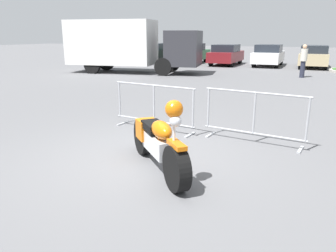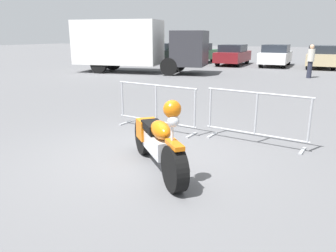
# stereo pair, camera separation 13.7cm
# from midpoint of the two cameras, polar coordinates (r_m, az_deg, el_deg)

# --- Properties ---
(ground_plane) EXTENTS (120.00, 120.00, 0.00)m
(ground_plane) POSITION_cam_midpoint_polar(r_m,az_deg,el_deg) (6.07, -5.11, -5.40)
(ground_plane) COLOR #5B5B5E
(motorcycle) EXTENTS (1.79, 1.75, 1.31)m
(motorcycle) POSITION_cam_midpoint_polar(r_m,az_deg,el_deg) (5.35, -2.55, -2.61)
(motorcycle) COLOR black
(motorcycle) RESTS_ON ground
(crowd_barrier_near) EXTENTS (2.14, 0.66, 1.07)m
(crowd_barrier_near) POSITION_cam_midpoint_polar(r_m,az_deg,el_deg) (7.64, -2.97, 3.39)
(crowd_barrier_near) COLOR #9EA0A5
(crowd_barrier_near) RESTS_ON ground
(crowd_barrier_far) EXTENTS (2.14, 0.66, 1.07)m
(crowd_barrier_far) POSITION_cam_midpoint_polar(r_m,az_deg,el_deg) (6.90, 14.21, 1.58)
(crowd_barrier_far) COLOR #9EA0A5
(crowd_barrier_far) RESTS_ON ground
(box_truck) EXTENTS (7.98, 3.65, 2.98)m
(box_truck) POSITION_cam_midpoint_polar(r_m,az_deg,el_deg) (19.73, -7.47, 13.95)
(box_truck) COLOR silver
(box_truck) RESTS_ON ground
(parked_car_blue) EXTENTS (1.84, 4.35, 1.46)m
(parked_car_blue) POSITION_cam_midpoint_polar(r_m,az_deg,el_deg) (28.61, -8.01, 12.63)
(parked_car_blue) COLOR #284799
(parked_car_blue) RESTS_ON ground
(parked_car_black) EXTENTS (1.88, 4.44, 1.50)m
(parked_car_black) POSITION_cam_midpoint_polar(r_m,az_deg,el_deg) (27.46, -2.22, 12.68)
(parked_car_black) COLOR black
(parked_car_black) RESTS_ON ground
(parked_car_green) EXTENTS (1.89, 4.48, 1.51)m
(parked_car_green) POSITION_cam_midpoint_polar(r_m,az_deg,el_deg) (26.48, 3.90, 12.56)
(parked_car_green) COLOR #236B38
(parked_car_green) RESTS_ON ground
(parked_car_maroon) EXTENTS (1.85, 4.37, 1.47)m
(parked_car_maroon) POSITION_cam_midpoint_polar(r_m,az_deg,el_deg) (25.05, 9.94, 12.15)
(parked_car_maroon) COLOR maroon
(parked_car_maroon) RESTS_ON ground
(parked_car_white) EXTENTS (1.88, 4.45, 1.50)m
(parked_car_white) POSITION_cam_midpoint_polar(r_m,az_deg,el_deg) (24.87, 16.95, 11.72)
(parked_car_white) COLOR white
(parked_car_white) RESTS_ON ground
(parked_car_tan) EXTENTS (1.86, 4.39, 1.48)m
(parked_car_tan) POSITION_cam_midpoint_polar(r_m,az_deg,el_deg) (24.69, 23.91, 11.03)
(parked_car_tan) COLOR tan
(parked_car_tan) RESTS_ON ground
(pedestrian) EXTENTS (0.42, 0.42, 1.69)m
(pedestrian) POSITION_cam_midpoint_polar(r_m,az_deg,el_deg) (18.58, 22.33, 10.63)
(pedestrian) COLOR #262838
(pedestrian) RESTS_ON ground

